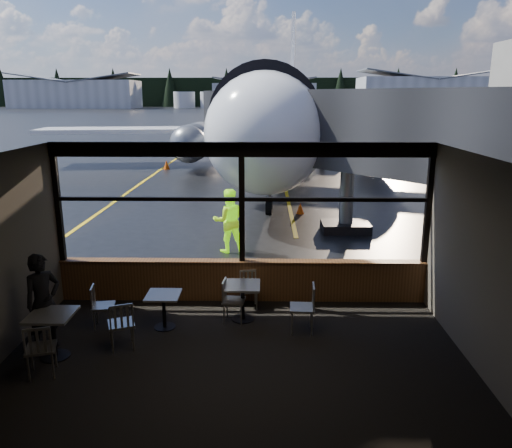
{
  "coord_description": "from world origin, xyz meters",
  "views": [
    {
      "loc": [
        0.49,
        -10.37,
        4.42
      ],
      "look_at": [
        0.28,
        1.0,
        1.5
      ],
      "focal_mm": 35.0,
      "sensor_mm": 36.0,
      "label": 1
    }
  ],
  "objects_px": {
    "airliner": "(285,71)",
    "cafe_table_mid": "(164,311)",
    "jet_bridge": "(363,158)",
    "passenger": "(43,302)",
    "chair_near_n": "(249,290)",
    "cafe_table_near": "(243,302)",
    "chair_left_s": "(41,349)",
    "chair_near_e": "(302,308)",
    "chair_near_w": "(234,301)",
    "chair_mid_s": "(121,324)",
    "cafe_table_left": "(53,336)",
    "chair_mid_w": "(104,306)",
    "cone_wing": "(166,165)",
    "cone_nose": "(300,208)",
    "ground_crew": "(228,221)"
  },
  "relations": [
    {
      "from": "airliner",
      "to": "ground_crew",
      "type": "height_order",
      "value": "airliner"
    },
    {
      "from": "chair_left_s",
      "to": "cafe_table_mid",
      "type": "bearing_deg",
      "value": 29.94
    },
    {
      "from": "chair_mid_s",
      "to": "ground_crew",
      "type": "relative_size",
      "value": 0.5
    },
    {
      "from": "airliner",
      "to": "chair_mid_w",
      "type": "height_order",
      "value": "airliner"
    },
    {
      "from": "jet_bridge",
      "to": "passenger",
      "type": "bearing_deg",
      "value": -132.32
    },
    {
      "from": "chair_left_s",
      "to": "cafe_table_near",
      "type": "bearing_deg",
      "value": 17.31
    },
    {
      "from": "chair_mid_s",
      "to": "jet_bridge",
      "type": "bearing_deg",
      "value": 32.67
    },
    {
      "from": "airliner",
      "to": "chair_near_e",
      "type": "distance_m",
      "value": 23.44
    },
    {
      "from": "cafe_table_mid",
      "to": "cafe_table_left",
      "type": "xyz_separation_m",
      "value": [
        -1.68,
        -1.18,
        0.06
      ]
    },
    {
      "from": "cafe_table_near",
      "to": "ground_crew",
      "type": "bearing_deg",
      "value": 97.6
    },
    {
      "from": "cafe_table_near",
      "to": "chair_near_e",
      "type": "xyz_separation_m",
      "value": [
        1.16,
        -0.5,
        0.1
      ]
    },
    {
      "from": "cafe_table_near",
      "to": "cafe_table_mid",
      "type": "height_order",
      "value": "cafe_table_near"
    },
    {
      "from": "jet_bridge",
      "to": "chair_near_e",
      "type": "relative_size",
      "value": 12.01
    },
    {
      "from": "chair_near_e",
      "to": "ground_crew",
      "type": "distance_m",
      "value": 5.44
    },
    {
      "from": "cafe_table_near",
      "to": "cafe_table_left",
      "type": "relative_size",
      "value": 0.93
    },
    {
      "from": "cafe_table_near",
      "to": "cafe_table_mid",
      "type": "distance_m",
      "value": 1.57
    },
    {
      "from": "cone_wing",
      "to": "cafe_table_left",
      "type": "bearing_deg",
      "value": -83.81
    },
    {
      "from": "chair_mid_s",
      "to": "chair_left_s",
      "type": "distance_m",
      "value": 1.39
    },
    {
      "from": "cafe_table_near",
      "to": "cone_wing",
      "type": "distance_m",
      "value": 22.22
    },
    {
      "from": "chair_near_e",
      "to": "cone_wing",
      "type": "bearing_deg",
      "value": 20.26
    },
    {
      "from": "cafe_table_near",
      "to": "chair_near_n",
      "type": "xyz_separation_m",
      "value": [
        0.1,
        0.59,
        0.02
      ]
    },
    {
      "from": "chair_near_n",
      "to": "chair_near_w",
      "type": "bearing_deg",
      "value": 61.48
    },
    {
      "from": "chair_near_w",
      "to": "chair_mid_s",
      "type": "relative_size",
      "value": 0.96
    },
    {
      "from": "chair_near_n",
      "to": "chair_left_s",
      "type": "distance_m",
      "value": 4.26
    },
    {
      "from": "airliner",
      "to": "passenger",
      "type": "xyz_separation_m",
      "value": [
        -5.12,
        -23.52,
        -5.0
      ]
    },
    {
      "from": "chair_near_e",
      "to": "cone_nose",
      "type": "distance_m",
      "value": 10.03
    },
    {
      "from": "chair_mid_w",
      "to": "passenger",
      "type": "bearing_deg",
      "value": -52.42
    },
    {
      "from": "airliner",
      "to": "cafe_table_mid",
      "type": "height_order",
      "value": "airliner"
    },
    {
      "from": "chair_mid_s",
      "to": "chair_left_s",
      "type": "relative_size",
      "value": 0.99
    },
    {
      "from": "chair_near_w",
      "to": "chair_near_e",
      "type": "bearing_deg",
      "value": 79.25
    },
    {
      "from": "cafe_table_near",
      "to": "chair_mid_w",
      "type": "relative_size",
      "value": 0.88
    },
    {
      "from": "cafe_table_near",
      "to": "ground_crew",
      "type": "relative_size",
      "value": 0.41
    },
    {
      "from": "chair_near_n",
      "to": "chair_mid_w",
      "type": "xyz_separation_m",
      "value": [
        -2.81,
        -0.97,
        0.03
      ]
    },
    {
      "from": "cafe_table_near",
      "to": "chair_mid_s",
      "type": "height_order",
      "value": "chair_mid_s"
    },
    {
      "from": "chair_near_e",
      "to": "chair_mid_s",
      "type": "relative_size",
      "value": 1.04
    },
    {
      "from": "cafe_table_mid",
      "to": "cone_nose",
      "type": "height_order",
      "value": "cafe_table_mid"
    },
    {
      "from": "cafe_table_near",
      "to": "cafe_table_left",
      "type": "bearing_deg",
      "value": -153.94
    },
    {
      "from": "chair_near_n",
      "to": "cone_nose",
      "type": "relative_size",
      "value": 1.89
    },
    {
      "from": "jet_bridge",
      "to": "cafe_table_near",
      "type": "xyz_separation_m",
      "value": [
        -3.55,
        -6.51,
        -2.15
      ]
    },
    {
      "from": "cone_nose",
      "to": "cafe_table_left",
      "type": "bearing_deg",
      "value": -114.36
    },
    {
      "from": "airliner",
      "to": "cafe_table_mid",
      "type": "distance_m",
      "value": 23.57
    },
    {
      "from": "cafe_table_near",
      "to": "cone_wing",
      "type": "bearing_deg",
      "value": 104.88
    },
    {
      "from": "passenger",
      "to": "cone_nose",
      "type": "xyz_separation_m",
      "value": [
        5.29,
        10.71,
        -0.67
      ]
    },
    {
      "from": "cafe_table_near",
      "to": "chair_mid_w",
      "type": "height_order",
      "value": "chair_mid_w"
    },
    {
      "from": "jet_bridge",
      "to": "chair_mid_w",
      "type": "xyz_separation_m",
      "value": [
        -6.26,
        -6.89,
        -2.1
      ]
    },
    {
      "from": "jet_bridge",
      "to": "ground_crew",
      "type": "relative_size",
      "value": 6.26
    },
    {
      "from": "chair_mid_w",
      "to": "cone_wing",
      "type": "bearing_deg",
      "value": 178.26
    },
    {
      "from": "chair_mid_s",
      "to": "chair_left_s",
      "type": "xyz_separation_m",
      "value": [
        -1.04,
        -0.92,
        0.0
      ]
    },
    {
      "from": "chair_near_n",
      "to": "cafe_table_near",
      "type": "bearing_deg",
      "value": 73.63
    },
    {
      "from": "cafe_table_mid",
      "to": "chair_near_w",
      "type": "distance_m",
      "value": 1.38
    }
  ]
}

